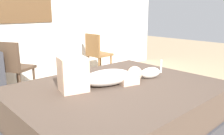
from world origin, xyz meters
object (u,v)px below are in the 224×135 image
(person_lying, at_px, (99,76))
(bed, at_px, (118,108))
(cat, at_px, (149,73))
(chair_by_desk, at_px, (14,66))
(chair_spare, at_px, (97,52))

(person_lying, bearing_deg, bed, -39.44)
(cat, xyz_separation_m, chair_by_desk, (-0.96, 1.67, -0.05))
(bed, relative_size, chair_by_desk, 2.53)
(person_lying, relative_size, chair_by_desk, 1.09)
(cat, bearing_deg, chair_by_desk, 120.01)
(cat, xyz_separation_m, chair_spare, (0.59, 1.71, -0.05))
(cat, relative_size, chair_spare, 0.40)
(bed, bearing_deg, chair_spare, 57.50)
(bed, xyz_separation_m, chair_spare, (1.06, 1.67, 0.26))
(chair_spare, bearing_deg, chair_by_desk, -178.53)
(chair_by_desk, bearing_deg, chair_spare, 1.47)
(person_lying, height_order, chair_by_desk, chair_by_desk)
(cat, bearing_deg, chair_spare, 70.98)
(person_lying, distance_m, cat, 0.65)
(cat, bearing_deg, person_lying, 165.34)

